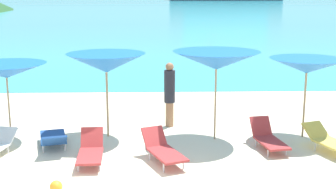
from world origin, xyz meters
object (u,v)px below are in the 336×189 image
object	(u,v)px
lounge_chair_5	(91,150)
lounge_chair_7	(163,149)
beachgoer_0	(170,92)
lounge_chair_2	(268,138)
beach_ball	(56,187)
umbrella_4	(216,61)
umbrella_5	(307,66)
lounge_chair_1	(330,141)
umbrella_3	(106,63)
umbrella_2	(6,71)
lounge_chair_9	(53,138)

from	to	relation	value
lounge_chair_5	lounge_chair_7	bearing A→B (deg)	-3.35
lounge_chair_5	beachgoer_0	distance (m)	3.54
lounge_chair_2	beach_ball	world-z (taller)	lounge_chair_2
umbrella_4	beach_ball	bearing A→B (deg)	-136.92
lounge_chair_2	lounge_chair_7	xyz separation A→B (m)	(-2.64, -0.88, 0.03)
umbrella_5	beachgoer_0	world-z (taller)	umbrella_5
lounge_chair_5	lounge_chair_7	xyz separation A→B (m)	(1.65, -0.01, 0.02)
umbrella_5	lounge_chair_1	xyz separation A→B (m)	(0.27, -1.22, -1.64)
umbrella_3	lounge_chair_2	distance (m)	4.57
umbrella_3	umbrella_4	size ratio (longest dim) A/B	0.94
umbrella_3	beach_ball	distance (m)	4.13
umbrella_2	beachgoer_0	world-z (taller)	umbrella_2
umbrella_4	lounge_chair_2	world-z (taller)	umbrella_4
lounge_chair_5	beachgoer_0	xyz separation A→B (m)	(1.90, 2.91, 0.71)
umbrella_4	lounge_chair_5	distance (m)	3.92
lounge_chair_2	lounge_chair_7	distance (m)	2.78
umbrella_3	lounge_chair_5	distance (m)	2.63
umbrella_3	lounge_chair_7	bearing A→B (deg)	-54.16
umbrella_4	lounge_chair_1	bearing A→B (deg)	-22.51
lounge_chair_2	lounge_chair_7	world-z (taller)	lounge_chair_2
umbrella_4	umbrella_5	world-z (taller)	umbrella_4
lounge_chair_7	lounge_chair_2	bearing A→B (deg)	-4.15
umbrella_2	beachgoer_0	bearing A→B (deg)	14.95
lounge_chair_7	beach_ball	xyz separation A→B (m)	(-2.11, -1.62, -0.19)
umbrella_4	lounge_chair_1	distance (m)	3.41
umbrella_4	lounge_chair_2	size ratio (longest dim) A/B	1.63
umbrella_3	beachgoer_0	xyz separation A→B (m)	(1.69, 0.91, -1.00)
umbrella_2	lounge_chair_1	size ratio (longest dim) A/B	1.27
lounge_chair_1	lounge_chair_5	xyz separation A→B (m)	(-5.72, -0.56, 0.00)
umbrella_3	lounge_chair_1	world-z (taller)	umbrella_3
umbrella_5	umbrella_3	bearing A→B (deg)	177.59
lounge_chair_1	lounge_chair_9	bearing A→B (deg)	155.06
lounge_chair_7	lounge_chair_9	xyz separation A→B (m)	(-2.71, 1.04, -0.04)
lounge_chair_2	lounge_chair_5	world-z (taller)	lounge_chair_5
umbrella_4	umbrella_5	bearing A→B (deg)	2.74
lounge_chair_5	beach_ball	world-z (taller)	lounge_chair_5
beachgoer_0	umbrella_3	bearing A→B (deg)	-66.97
umbrella_3	lounge_chair_5	size ratio (longest dim) A/B	1.62
lounge_chair_9	beach_ball	world-z (taller)	lounge_chair_9
umbrella_3	beachgoer_0	bearing A→B (deg)	28.27
lounge_chair_1	beachgoer_0	world-z (taller)	beachgoer_0
umbrella_2	lounge_chair_1	xyz separation A→B (m)	(8.06, -1.22, -1.55)
umbrella_5	lounge_chair_2	size ratio (longest dim) A/B	1.43
umbrella_2	lounge_chair_1	distance (m)	8.30
umbrella_5	umbrella_4	bearing A→B (deg)	-177.26
umbrella_5	beachgoer_0	xyz separation A→B (m)	(-3.55, 1.13, -0.93)
umbrella_4	lounge_chair_9	world-z (taller)	umbrella_4
lounge_chair_1	lounge_chair_7	xyz separation A→B (m)	(-4.07, -0.56, 0.02)
lounge_chair_7	lounge_chair_9	size ratio (longest dim) A/B	0.94
lounge_chair_2	lounge_chair_7	bearing A→B (deg)	-171.22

